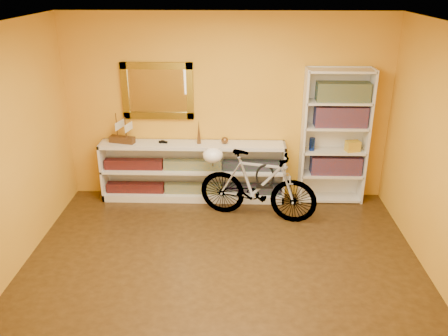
{
  "coord_description": "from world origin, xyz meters",
  "views": [
    {
      "loc": [
        0.15,
        -4.29,
        3.04
      ],
      "look_at": [
        0.0,
        0.7,
        0.95
      ],
      "focal_mm": 37.38,
      "sensor_mm": 36.0,
      "label": 1
    }
  ],
  "objects_px": {
    "console_unit": "(193,171)",
    "bicycle": "(258,185)",
    "helmet": "(213,155)",
    "bookcase": "(335,137)"
  },
  "relations": [
    {
      "from": "bicycle",
      "to": "helmet",
      "type": "xyz_separation_m",
      "value": [
        -0.59,
        0.15,
        0.36
      ]
    },
    {
      "from": "bookcase",
      "to": "bicycle",
      "type": "height_order",
      "value": "bookcase"
    },
    {
      "from": "helmet",
      "to": "console_unit",
      "type": "bearing_deg",
      "value": 127.92
    },
    {
      "from": "bookcase",
      "to": "helmet",
      "type": "distance_m",
      "value": 1.72
    },
    {
      "from": "console_unit",
      "to": "bicycle",
      "type": "relative_size",
      "value": 1.62
    },
    {
      "from": "helmet",
      "to": "bicycle",
      "type": "bearing_deg",
      "value": -14.4
    },
    {
      "from": "console_unit",
      "to": "bicycle",
      "type": "xyz_separation_m",
      "value": [
        0.9,
        -0.55,
        0.05
      ]
    },
    {
      "from": "bookcase",
      "to": "bicycle",
      "type": "bearing_deg",
      "value": -151.91
    },
    {
      "from": "bicycle",
      "to": "helmet",
      "type": "distance_m",
      "value": 0.71
    },
    {
      "from": "bookcase",
      "to": "helmet",
      "type": "xyz_separation_m",
      "value": [
        -1.66,
        -0.42,
        -0.12
      ]
    }
  ]
}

